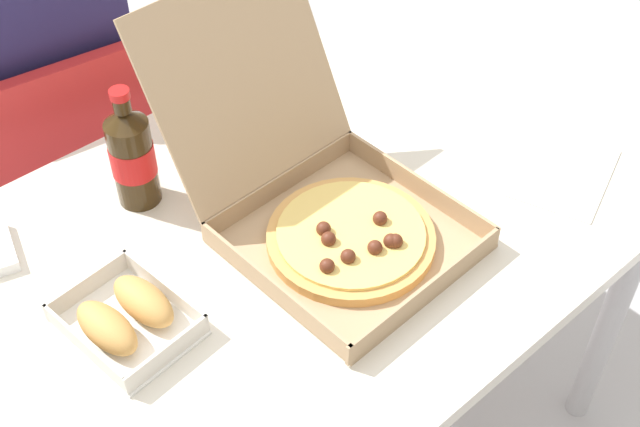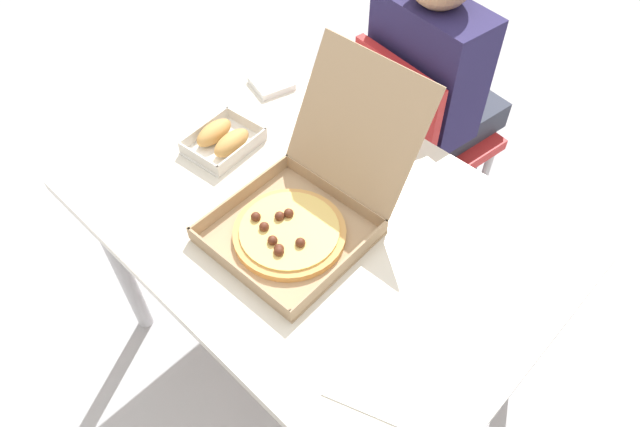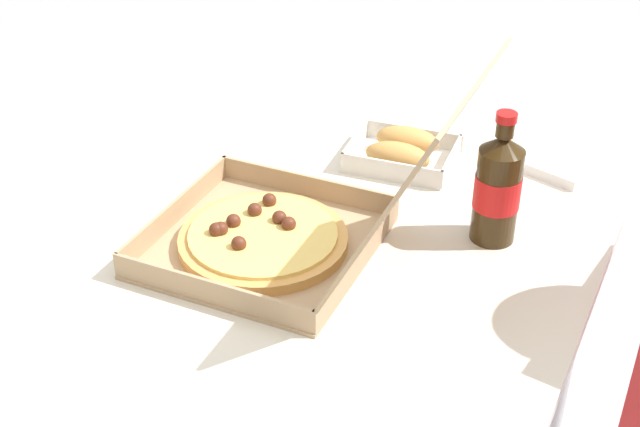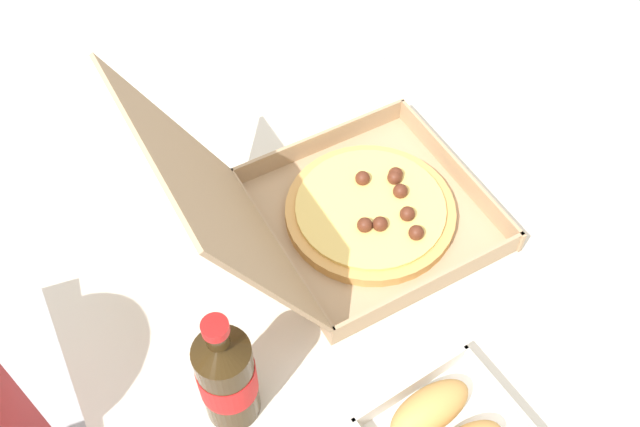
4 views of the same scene
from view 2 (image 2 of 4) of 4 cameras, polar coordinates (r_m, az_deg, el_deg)
The scene contains 9 objects.
ground_plane at distance 2.04m, azimuth -0.26°, elevation -13.58°, with size 10.00×10.00×0.00m, color #B2B2B7.
dining_table at distance 1.49m, azimuth -0.35°, elevation -2.37°, with size 1.18×0.82×0.73m.
chair at distance 2.03m, azimuth 9.35°, elevation 7.63°, with size 0.45×0.45×0.83m.
diner_person at distance 1.93m, azimuth 11.39°, elevation 12.85°, with size 0.38×0.44×1.15m.
pizza_box_open at distance 1.36m, azimuth -1.81°, elevation 0.19°, with size 0.35×0.50×0.35m.
bread_side_box at distance 1.60m, azimuth -9.58°, elevation 7.28°, with size 0.17×0.20×0.06m.
cola_bottle at distance 1.56m, azimuth 0.39°, elevation 10.36°, with size 0.07×0.07×0.22m.
paper_menu at distance 1.20m, azimuth 6.38°, elevation -16.20°, with size 0.21×0.15×0.00m, color white.
napkin_pile at distance 1.80m, azimuth -4.82°, elevation 12.76°, with size 0.11×0.11×0.02m, color white.
Camera 2 is at (0.64, -0.65, 1.82)m, focal length 32.31 mm.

